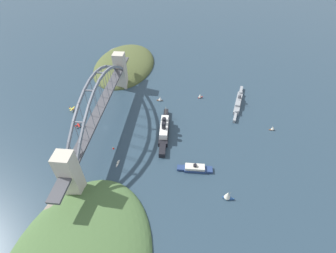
% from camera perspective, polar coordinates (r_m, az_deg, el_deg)
% --- Properties ---
extents(ground_plane, '(1400.00, 1400.00, 0.00)m').
position_cam_1_polar(ground_plane, '(311.75, -14.57, -0.17)').
color(ground_plane, '#283D4C').
extents(harbor_arch_bridge, '(249.80, 15.74, 69.61)m').
position_cam_1_polar(harbor_arch_bridge, '(293.08, -15.56, 4.17)').
color(harbor_arch_bridge, beige).
rests_on(harbor_arch_bridge, ground).
extents(headland_west_shore, '(159.82, 100.89, 30.19)m').
position_cam_1_polar(headland_west_shore, '(443.69, -10.36, 14.22)').
color(headland_west_shore, '#4C562D').
rests_on(headland_west_shore, ground).
extents(ocean_liner, '(80.22, 12.58, 21.70)m').
position_cam_1_polar(ocean_liner, '(289.87, -0.91, -0.65)').
color(ocean_liner, black).
rests_on(ocean_liner, ground).
extents(naval_cruiser, '(82.86, 23.69, 17.52)m').
position_cam_1_polar(naval_cruiser, '(351.18, 16.31, 5.54)').
color(naval_cruiser, gray).
rests_on(naval_cruiser, ground).
extents(harbor_ferry_steamer, '(9.54, 36.88, 8.30)m').
position_cam_1_polar(harbor_ferry_steamer, '(256.10, 6.41, -9.79)').
color(harbor_ferry_steamer, navy).
rests_on(harbor_ferry_steamer, ground).
extents(seaplane_taxiing_near_bridge, '(8.91, 8.31, 5.02)m').
position_cam_1_polar(seaplane_taxiing_near_bridge, '(321.42, -20.55, 0.23)').
color(seaplane_taxiing_near_bridge, '#B7B7B2').
rests_on(seaplane_taxiing_near_bridge, ground).
extents(seaplane_second_in_formation, '(9.83, 7.78, 4.77)m').
position_cam_1_polar(seaplane_second_in_formation, '(351.42, -21.75, 3.83)').
color(seaplane_second_in_formation, '#B7B7B2').
rests_on(seaplane_second_in_formation, ground).
extents(small_boat_0, '(5.87, 6.94, 7.72)m').
position_cam_1_polar(small_boat_0, '(352.46, 7.61, 7.26)').
color(small_boat_0, '#B2231E').
rests_on(small_boat_0, ground).
extents(small_boat_1, '(4.89, 8.24, 7.47)m').
position_cam_1_polar(small_boat_1, '(343.91, -1.89, 6.64)').
color(small_boat_1, brown).
rests_on(small_boat_1, ground).
extents(small_boat_2, '(3.87, 6.61, 6.38)m').
position_cam_1_polar(small_boat_2, '(322.92, 23.55, -0.37)').
color(small_boat_2, brown).
rests_on(small_boat_2, ground).
extents(small_boat_3, '(6.65, 10.80, 11.11)m').
position_cam_1_polar(small_boat_3, '(239.84, 13.96, -15.49)').
color(small_boat_3, '#234C8C').
rests_on(small_boat_3, ground).
extents(small_boat_4, '(9.26, 2.27, 2.25)m').
position_cam_1_polar(small_boat_4, '(266.59, -11.80, -8.49)').
color(small_boat_4, silver).
rests_on(small_boat_4, ground).
extents(channel_marker_buoy, '(2.20, 2.20, 2.75)m').
position_cam_1_polar(channel_marker_buoy, '(282.01, -12.83, -5.00)').
color(channel_marker_buoy, red).
rests_on(channel_marker_buoy, ground).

